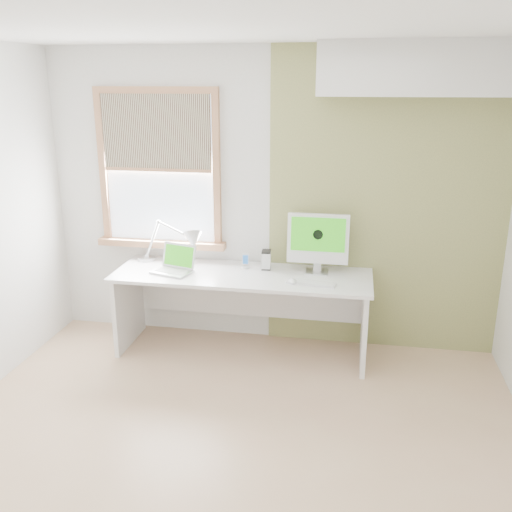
% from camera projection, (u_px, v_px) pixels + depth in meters
% --- Properties ---
extents(room, '(4.04, 3.54, 2.64)m').
position_uv_depth(room, '(225.00, 260.00, 3.30)').
color(room, tan).
rests_on(room, ground).
extents(accent_wall, '(2.00, 0.02, 2.60)m').
position_uv_depth(accent_wall, '(386.00, 205.00, 4.77)').
color(accent_wall, '#7E8751').
rests_on(accent_wall, room).
extents(soffit, '(1.60, 0.40, 0.42)m').
position_uv_depth(soffit, '(424.00, 68.00, 4.25)').
color(soffit, white).
rests_on(soffit, room).
extents(window, '(1.20, 0.14, 1.42)m').
position_uv_depth(window, '(159.00, 170.00, 5.01)').
color(window, '#AF7650').
rests_on(window, room).
extents(desk, '(2.20, 0.70, 0.73)m').
position_uv_depth(desk, '(244.00, 292.00, 4.91)').
color(desk, white).
rests_on(desk, room).
extents(desk_lamp, '(0.67, 0.28, 0.38)m').
position_uv_depth(desk_lamp, '(184.00, 242.00, 5.01)').
color(desk_lamp, silver).
rests_on(desk_lamp, desk).
extents(laptop, '(0.38, 0.34, 0.23)m').
position_uv_depth(laptop, '(175.00, 265.00, 4.85)').
color(laptop, silver).
rests_on(laptop, desk).
extents(phone_dock, '(0.08, 0.08, 0.13)m').
position_uv_depth(phone_dock, '(246.00, 264.00, 4.95)').
color(phone_dock, silver).
rests_on(phone_dock, desk).
extents(external_drive, '(0.09, 0.13, 0.16)m').
position_uv_depth(external_drive, '(266.00, 260.00, 4.91)').
color(external_drive, silver).
rests_on(external_drive, desk).
extents(imac, '(0.52, 0.17, 0.51)m').
position_uv_depth(imac, '(318.00, 240.00, 4.76)').
color(imac, silver).
rests_on(imac, desk).
extents(keyboard, '(0.41, 0.17, 0.02)m').
position_uv_depth(keyboard, '(311.00, 283.00, 4.55)').
color(keyboard, white).
rests_on(keyboard, desk).
extents(mouse, '(0.08, 0.11, 0.03)m').
position_uv_depth(mouse, '(293.00, 281.00, 4.57)').
color(mouse, white).
rests_on(mouse, desk).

